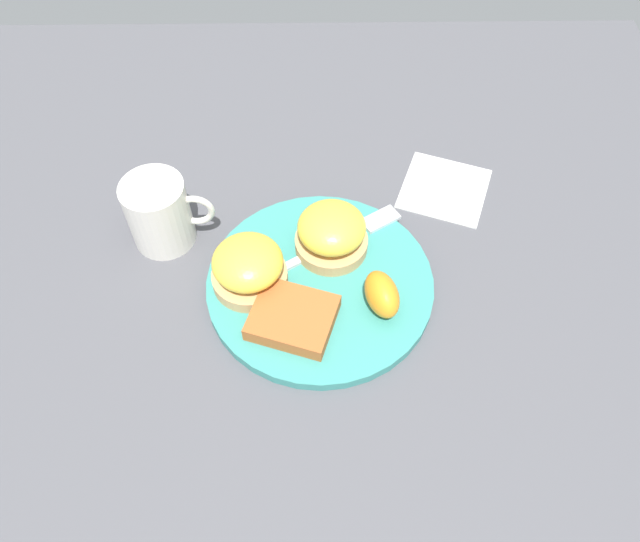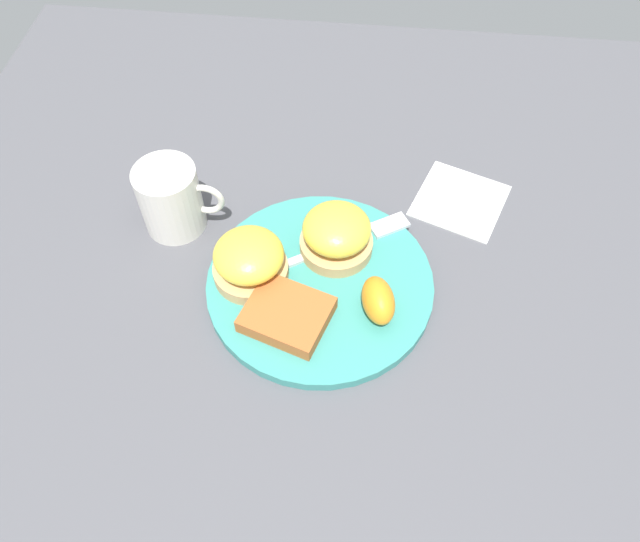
# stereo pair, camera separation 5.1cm
# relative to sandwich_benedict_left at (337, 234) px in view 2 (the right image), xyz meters

# --- Properties ---
(ground_plane) EXTENTS (1.10, 1.10, 0.00)m
(ground_plane) POSITION_rel_sandwich_benedict_left_xyz_m (-0.01, -0.05, -0.04)
(ground_plane) COLOR #4C4C51
(plate) EXTENTS (0.27, 0.27, 0.01)m
(plate) POSITION_rel_sandwich_benedict_left_xyz_m (-0.01, -0.05, -0.04)
(plate) COLOR teal
(plate) RESTS_ON ground_plane
(sandwich_benedict_left) EXTENTS (0.09, 0.09, 0.06)m
(sandwich_benedict_left) POSITION_rel_sandwich_benedict_left_xyz_m (0.00, 0.00, 0.00)
(sandwich_benedict_left) COLOR tan
(sandwich_benedict_left) RESTS_ON plate
(sandwich_benedict_right) EXTENTS (0.09, 0.09, 0.06)m
(sandwich_benedict_right) POSITION_rel_sandwich_benedict_left_xyz_m (-0.10, -0.05, 0.00)
(sandwich_benedict_right) COLOR tan
(sandwich_benedict_right) RESTS_ON plate
(hashbrown_patty) EXTENTS (0.11, 0.10, 0.02)m
(hashbrown_patty) POSITION_rel_sandwich_benedict_left_xyz_m (-0.05, -0.11, -0.02)
(hashbrown_patty) COLOR #A95928
(hashbrown_patty) RESTS_ON plate
(orange_wedge) EXTENTS (0.05, 0.07, 0.04)m
(orange_wedge) POSITION_rel_sandwich_benedict_left_xyz_m (0.06, -0.08, -0.01)
(orange_wedge) COLOR orange
(orange_wedge) RESTS_ON plate
(fork) EXTENTS (0.21, 0.14, 0.00)m
(fork) POSITION_rel_sandwich_benedict_left_xyz_m (-0.00, 0.00, -0.03)
(fork) COLOR silver
(fork) RESTS_ON plate
(cup) EXTENTS (0.11, 0.08, 0.09)m
(cup) POSITION_rel_sandwich_benedict_left_xyz_m (-0.21, 0.03, 0.00)
(cup) COLOR silver
(cup) RESTS_ON ground_plane
(napkin) EXTENTS (0.14, 0.14, 0.00)m
(napkin) POSITION_rel_sandwich_benedict_left_xyz_m (0.16, 0.11, -0.04)
(napkin) COLOR white
(napkin) RESTS_ON ground_plane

